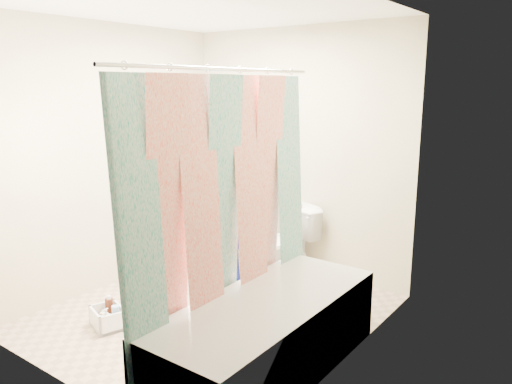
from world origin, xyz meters
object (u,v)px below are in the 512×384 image
Objects in this scene: toilet at (281,245)px; plumber at (230,186)px; cleaning_caddy at (108,319)px; bathtub at (267,334)px.

plumber is (-0.49, -0.17, 0.54)m from toilet.
bathtub is at bearing 29.15° from cleaning_caddy.
toilet reaches higher than bathtub.
toilet reaches higher than cleaning_caddy.
plumber is at bearing 136.89° from bathtub.
cleaning_caddy is at bearing -169.70° from bathtub.
bathtub is 1.37m from cleaning_caddy.
cleaning_caddy is (-1.33, -0.24, -0.19)m from bathtub.
toilet is (-0.80, 1.37, 0.09)m from bathtub.
plumber is at bearing -137.57° from toilet.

